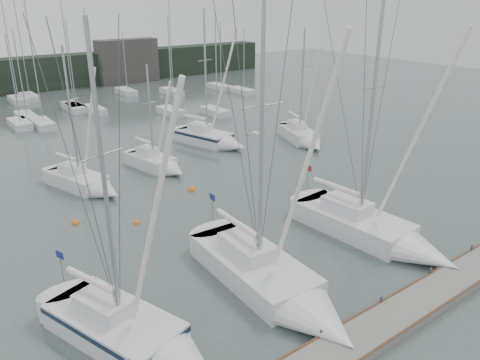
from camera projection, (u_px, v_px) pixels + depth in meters
name	position (u px, v px, depth m)	size (l,w,h in m)	color
ground	(291.00, 283.00, 23.95)	(160.00, 160.00, 0.00)	#4B5B58
dock	(369.00, 333.00, 20.15)	(24.00, 2.00, 0.40)	slate
far_treeline	(9.00, 76.00, 69.30)	(90.00, 4.00, 5.00)	black
far_building_right	(127.00, 61.00, 77.40)	(10.00, 3.00, 7.00)	#413F3C
mast_forest	(31.00, 114.00, 55.70)	(58.18, 27.30, 14.81)	silver
sailboat_near_left	(142.00, 341.00, 19.12)	(5.50, 9.26, 14.14)	silver
sailboat_near_center	(282.00, 290.00, 22.45)	(3.79, 11.46, 15.68)	silver
sailboat_near_right	(384.00, 235.00, 27.49)	(3.92, 10.94, 15.31)	silver
sailboat_mid_b	(89.00, 184.00, 35.06)	(4.34, 7.57, 11.30)	silver
sailboat_mid_c	(160.00, 165.00, 39.11)	(3.33, 6.49, 9.37)	silver
sailboat_mid_d	(215.00, 140.00, 45.50)	(4.74, 8.29, 13.56)	silver
sailboat_mid_e	(304.00, 138.00, 46.22)	(4.67, 7.85, 11.63)	silver
buoy_a	(136.00, 223.00, 30.25)	(0.48, 0.48, 0.48)	orange
buoy_b	(192.00, 190.00, 35.36)	(0.64, 0.64, 0.64)	orange
buoy_c	(75.00, 223.00, 30.23)	(0.53, 0.53, 0.53)	orange
seagull	(256.00, 133.00, 24.11)	(1.10, 0.50, 0.22)	white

